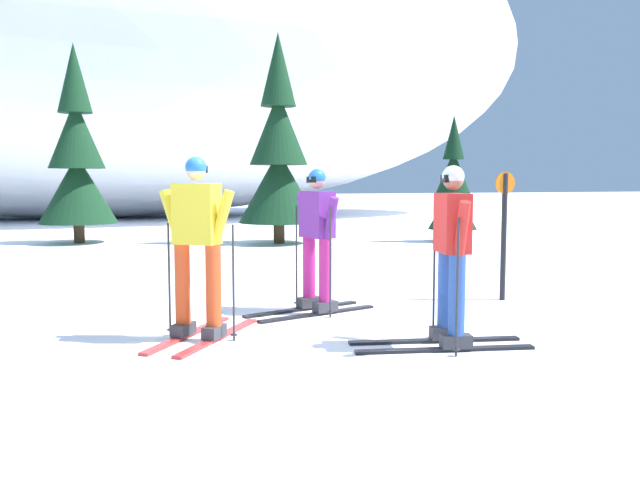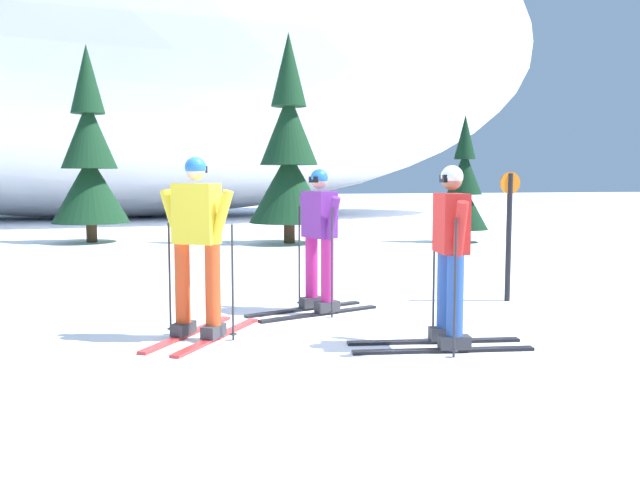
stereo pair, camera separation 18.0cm
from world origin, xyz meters
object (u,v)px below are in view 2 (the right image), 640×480
(pine_tree_center_right, at_px, (289,156))
(pine_tree_far_right, at_px, (464,189))
(pine_tree_center_left, at_px, (89,160))
(skier_purple_jacket, at_px, (319,237))
(skier_yellow_jacket, at_px, (197,243))
(skier_red_jacket, at_px, (450,253))
(trail_marker_post, at_px, (509,229))

(pine_tree_center_right, bearing_deg, pine_tree_far_right, -11.32)
(pine_tree_center_left, relative_size, pine_tree_center_right, 0.96)
(skier_purple_jacket, height_order, pine_tree_center_right, pine_tree_center_right)
(pine_tree_center_left, xyz_separation_m, pine_tree_far_right, (8.96, -2.43, -0.71))
(skier_yellow_jacket, xyz_separation_m, pine_tree_center_right, (3.03, 9.25, 1.17))
(skier_yellow_jacket, height_order, pine_tree_center_left, pine_tree_center_left)
(skier_red_jacket, height_order, skier_yellow_jacket, skier_yellow_jacket)
(pine_tree_far_right, bearing_deg, trail_marker_post, -113.77)
(pine_tree_center_left, bearing_deg, skier_red_jacket, -71.75)
(pine_tree_center_left, distance_m, trail_marker_post, 11.42)
(skier_purple_jacket, bearing_deg, trail_marker_post, 0.69)
(pine_tree_center_left, height_order, pine_tree_center_right, pine_tree_center_right)
(pine_tree_center_left, relative_size, trail_marker_post, 2.92)
(skier_red_jacket, relative_size, skier_yellow_jacket, 0.97)
(skier_red_jacket, height_order, pine_tree_center_right, pine_tree_center_right)
(skier_purple_jacket, distance_m, trail_marker_post, 2.54)
(skier_yellow_jacket, relative_size, trail_marker_post, 1.08)
(skier_yellow_jacket, bearing_deg, pine_tree_far_right, 48.97)
(skier_red_jacket, distance_m, pine_tree_center_left, 12.46)
(skier_purple_jacket, relative_size, trail_marker_post, 1.02)
(skier_red_jacket, bearing_deg, pine_tree_center_left, 108.25)
(skier_red_jacket, bearing_deg, pine_tree_far_right, 61.53)
(skier_red_jacket, distance_m, skier_yellow_jacket, 2.43)
(skier_yellow_jacket, bearing_deg, pine_tree_center_right, 71.84)
(skier_yellow_jacket, distance_m, pine_tree_center_left, 11.00)
(skier_purple_jacket, xyz_separation_m, skier_yellow_jacket, (-1.50, -0.95, 0.06))
(pine_tree_center_left, relative_size, pine_tree_far_right, 1.54)
(pine_tree_center_left, bearing_deg, trail_marker_post, -59.92)
(pine_tree_center_left, xyz_separation_m, trail_marker_post, (5.70, -9.84, -1.09))
(trail_marker_post, bearing_deg, skier_red_jacket, -132.87)
(pine_tree_center_right, relative_size, pine_tree_far_right, 1.61)
(pine_tree_center_right, relative_size, trail_marker_post, 3.05)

